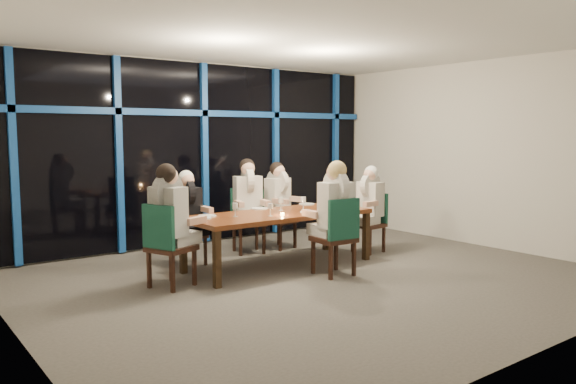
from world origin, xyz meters
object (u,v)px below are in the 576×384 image
at_px(diner_end_right, 369,196).
at_px(wine_bottle, 350,200).
at_px(chair_end_right, 372,219).
at_px(dining_table, 279,217).
at_px(diner_far_left, 188,204).
at_px(diner_far_right, 279,192).
at_px(chair_end_left, 166,242).
at_px(chair_far_mid, 247,216).
at_px(diner_far_mid, 248,192).
at_px(water_pitcher, 324,202).
at_px(chair_far_right, 276,215).
at_px(diner_end_left, 170,207).
at_px(chair_far_left, 186,228).
at_px(diner_near_mid, 334,201).
at_px(chair_near_mid, 338,233).

distance_m(diner_end_right, wine_bottle, 0.54).
distance_m(chair_end_right, wine_bottle, 0.72).
height_order(dining_table, chair_end_right, chair_end_right).
xyz_separation_m(diner_far_left, diner_far_right, (1.68, 0.15, 0.04)).
bearing_deg(diner_far_right, chair_end_left, -167.57).
bearing_deg(diner_far_right, chair_far_mid, 159.41).
height_order(diner_far_mid, water_pitcher, diner_far_mid).
relative_size(chair_far_mid, water_pitcher, 4.60).
bearing_deg(chair_far_right, diner_end_right, -62.36).
xyz_separation_m(diner_far_right, water_pitcher, (-0.04, -1.13, -0.04)).
distance_m(dining_table, diner_end_left, 1.67).
xyz_separation_m(chair_far_left, diner_end_right, (2.60, -1.00, 0.37)).
xyz_separation_m(diner_end_left, diner_end_right, (3.30, -0.02, -0.09)).
xyz_separation_m(diner_far_right, diner_near_mid, (-0.45, -1.80, 0.07)).
height_order(chair_near_mid, water_pitcher, chair_near_mid).
bearing_deg(diner_end_left, diner_near_mid, -132.15).
bearing_deg(diner_far_mid, chair_far_mid, 90.00).
xyz_separation_m(chair_far_left, chair_end_right, (2.68, -0.99, 0.01)).
height_order(chair_far_mid, chair_far_right, chair_far_mid).
distance_m(chair_end_right, diner_far_left, 2.85).
relative_size(wine_bottle, water_pitcher, 1.40).
xyz_separation_m(chair_far_mid, chair_end_right, (1.55, -1.16, -0.04)).
xyz_separation_m(dining_table, diner_far_left, (-0.95, 0.84, 0.18)).
distance_m(chair_far_left, chair_end_right, 2.85).
relative_size(chair_far_left, diner_far_mid, 0.94).
bearing_deg(chair_end_left, water_pitcher, -111.94).
xyz_separation_m(chair_end_right, diner_end_right, (-0.08, -0.01, 0.36)).
bearing_deg(diner_far_right, wine_bottle, -83.39).
height_order(diner_end_right, water_pitcher, diner_end_right).
height_order(chair_far_left, diner_end_right, diner_end_right).
distance_m(dining_table, diner_end_right, 1.66).
bearing_deg(wine_bottle, chair_near_mid, -141.22).
xyz_separation_m(chair_near_mid, diner_far_left, (-1.23, 1.74, 0.30)).
relative_size(dining_table, chair_near_mid, 2.56).
xyz_separation_m(chair_end_left, diner_far_left, (0.77, 0.94, 0.30)).
xyz_separation_m(chair_far_left, wine_bottle, (2.07, -1.13, 0.36)).
bearing_deg(chair_end_left, chair_end_right, -110.63).
relative_size(dining_table, chair_far_right, 2.76).
distance_m(chair_end_left, diner_far_right, 2.71).
height_order(diner_far_left, diner_far_right, diner_far_right).
distance_m(chair_far_mid, chair_end_left, 2.24).
distance_m(chair_far_mid, diner_far_mid, 0.40).
height_order(chair_far_right, diner_far_right, diner_far_right).
bearing_deg(water_pitcher, diner_near_mid, -120.27).
bearing_deg(diner_end_left, chair_far_right, -85.29).
relative_size(diner_far_left, diner_far_mid, 0.91).
bearing_deg(diner_far_left, chair_end_right, -17.37).
bearing_deg(chair_far_mid, diner_far_right, 7.61).
relative_size(chair_far_left, chair_end_left, 0.89).
relative_size(diner_far_right, diner_end_left, 0.93).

